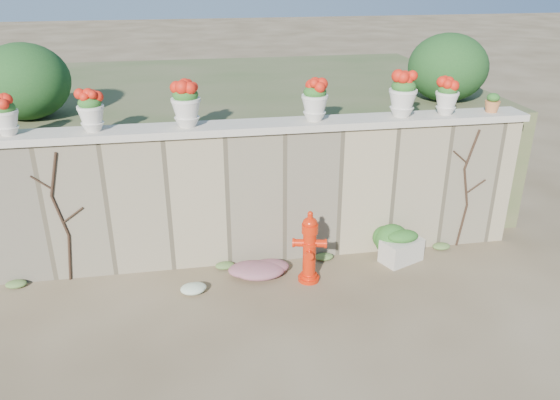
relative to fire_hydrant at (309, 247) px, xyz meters
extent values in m
plane|color=brown|center=(-0.64, -0.98, -0.54)|extent=(80.00, 80.00, 0.00)
cube|color=gray|center=(-0.64, 0.82, 0.46)|extent=(8.00, 0.40, 2.00)
cube|color=beige|center=(-0.64, 0.82, 1.51)|extent=(8.10, 0.52, 0.10)
cube|color=#384C23|center=(-0.64, 4.02, 0.46)|extent=(9.00, 6.00, 2.00)
ellipsoid|color=#143814|center=(-3.84, 2.02, 2.01)|extent=(1.30, 1.30, 1.10)
ellipsoid|color=#143814|center=(2.76, 2.02, 2.01)|extent=(1.30, 1.30, 1.10)
cylinder|color=black|center=(-3.30, 0.60, -0.19)|extent=(0.12, 0.04, 0.70)
cylinder|color=black|center=(-3.33, 0.60, 0.46)|extent=(0.17, 0.04, 0.61)
cylinder|color=black|center=(-3.32, 0.60, 1.06)|extent=(0.18, 0.04, 0.61)
cylinder|color=black|center=(-3.16, 0.60, 0.46)|extent=(0.30, 0.02, 0.22)
cylinder|color=black|center=(-3.49, 0.60, 0.96)|extent=(0.25, 0.02, 0.21)
cylinder|color=black|center=(2.60, 0.60, -0.19)|extent=(0.12, 0.04, 0.70)
cylinder|color=black|center=(2.57, 0.60, 0.46)|extent=(0.17, 0.04, 0.61)
cylinder|color=black|center=(2.58, 0.60, 1.06)|extent=(0.18, 0.04, 0.61)
cylinder|color=black|center=(2.74, 0.60, 0.46)|extent=(0.30, 0.02, 0.22)
cylinder|color=black|center=(2.41, 0.60, 0.96)|extent=(0.25, 0.02, 0.21)
cylinder|color=red|center=(0.00, 0.00, -0.51)|extent=(0.30, 0.30, 0.05)
cylinder|color=red|center=(0.00, 0.00, -0.11)|extent=(0.18, 0.18, 0.67)
cylinder|color=red|center=(0.00, 0.00, 0.06)|extent=(0.23, 0.23, 0.04)
cylinder|color=red|center=(0.00, 0.00, 0.28)|extent=(0.23, 0.23, 0.13)
ellipsoid|color=red|center=(0.00, 0.00, 0.39)|extent=(0.20, 0.20, 0.15)
cylinder|color=red|center=(0.00, 0.00, 0.48)|extent=(0.08, 0.08, 0.11)
cylinder|color=red|center=(-0.15, 0.04, 0.06)|extent=(0.17, 0.14, 0.11)
cylinder|color=red|center=(0.15, -0.03, 0.06)|extent=(0.17, 0.14, 0.11)
cylinder|color=red|center=(-0.03, -0.11, -0.05)|extent=(0.12, 0.13, 0.10)
cube|color=beige|center=(1.49, 0.29, -0.36)|extent=(0.70, 0.56, 0.35)
ellipsoid|color=#1E5119|center=(1.49, 0.29, -0.12)|extent=(0.54, 0.44, 0.18)
ellipsoid|color=#1E5119|center=(1.35, 0.47, -0.22)|extent=(0.66, 0.60, 0.63)
ellipsoid|color=#B52472|center=(-0.68, 0.21, -0.42)|extent=(0.91, 0.61, 0.24)
ellipsoid|color=white|center=(-1.57, -0.05, -0.45)|extent=(0.48, 0.39, 0.17)
ellipsoid|color=#1E5119|center=(-3.83, 0.82, 1.92)|extent=(0.28, 0.28, 0.17)
ellipsoid|color=red|center=(-3.83, 0.82, 1.99)|extent=(0.25, 0.25, 0.18)
ellipsoid|color=#1E5119|center=(-2.78, 0.82, 1.94)|extent=(0.30, 0.30, 0.18)
ellipsoid|color=red|center=(-2.78, 0.82, 2.01)|extent=(0.26, 0.26, 0.19)
ellipsoid|color=#1E5119|center=(-1.55, 0.82, 1.99)|extent=(0.34, 0.34, 0.21)
ellipsoid|color=red|center=(-1.55, 0.82, 2.08)|extent=(0.30, 0.30, 0.21)
ellipsoid|color=#1E5119|center=(0.22, 0.82, 1.96)|extent=(0.32, 0.32, 0.19)
ellipsoid|color=red|center=(0.22, 0.82, 2.04)|extent=(0.28, 0.28, 0.20)
ellipsoid|color=#1E5119|center=(1.51, 0.82, 2.00)|extent=(0.35, 0.35, 0.21)
ellipsoid|color=red|center=(1.51, 0.82, 2.08)|extent=(0.30, 0.30, 0.22)
ellipsoid|color=#1E5119|center=(2.19, 0.82, 1.93)|extent=(0.29, 0.29, 0.17)
ellipsoid|color=red|center=(2.19, 0.82, 2.00)|extent=(0.25, 0.25, 0.18)
ellipsoid|color=#1E5119|center=(2.93, 0.82, 1.77)|extent=(0.18, 0.18, 0.13)
camera|label=1|loc=(-1.55, -6.47, 3.62)|focal=35.00mm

